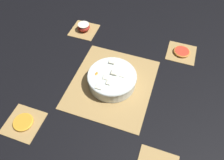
% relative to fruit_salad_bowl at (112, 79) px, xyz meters
% --- Properties ---
extents(ground_plane, '(6.00, 6.00, 0.00)m').
position_rel_fruit_salad_bowl_xyz_m(ground_plane, '(0.00, 0.00, -0.04)').
color(ground_plane, black).
extents(bamboo_mat_center, '(0.45, 0.40, 0.01)m').
position_rel_fruit_salad_bowl_xyz_m(bamboo_mat_center, '(0.00, 0.00, -0.04)').
color(bamboo_mat_center, '#A8844C').
rests_on(bamboo_mat_center, ground_plane).
extents(coaster_mat_near_right, '(0.16, 0.16, 0.01)m').
position_rel_fruit_salad_bowl_xyz_m(coaster_mat_near_right, '(0.34, -0.30, -0.04)').
color(coaster_mat_near_right, '#A8844C').
rests_on(coaster_mat_near_right, ground_plane).
extents(coaster_mat_far_left, '(0.16, 0.16, 0.01)m').
position_rel_fruit_salad_bowl_xyz_m(coaster_mat_far_left, '(-0.34, 0.30, -0.04)').
color(coaster_mat_far_left, '#A8844C').
rests_on(coaster_mat_far_left, ground_plane).
extents(coaster_mat_far_right, '(0.16, 0.16, 0.01)m').
position_rel_fruit_salad_bowl_xyz_m(coaster_mat_far_right, '(0.34, 0.30, -0.04)').
color(coaster_mat_far_right, '#A8844C').
rests_on(coaster_mat_far_right, ground_plane).
extents(fruit_salad_bowl, '(0.24, 0.24, 0.08)m').
position_rel_fruit_salad_bowl_xyz_m(fruit_salad_bowl, '(0.00, 0.00, 0.00)').
color(fruit_salad_bowl, silver).
rests_on(fruit_salad_bowl, bamboo_mat_center).
extents(apple_half, '(0.08, 0.08, 0.04)m').
position_rel_fruit_salad_bowl_xyz_m(apple_half, '(0.34, 0.30, -0.02)').
color(apple_half, '#B72D23').
rests_on(apple_half, coaster_mat_far_right).
extents(orange_slice_whole, '(0.09, 0.09, 0.01)m').
position_rel_fruit_salad_bowl_xyz_m(orange_slice_whole, '(-0.34, 0.30, -0.03)').
color(orange_slice_whole, orange).
rests_on(orange_slice_whole, coaster_mat_far_left).
extents(grapefruit_slice, '(0.09, 0.09, 0.01)m').
position_rel_fruit_salad_bowl_xyz_m(grapefruit_slice, '(0.34, -0.30, -0.03)').
color(grapefruit_slice, red).
rests_on(grapefruit_slice, coaster_mat_near_right).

